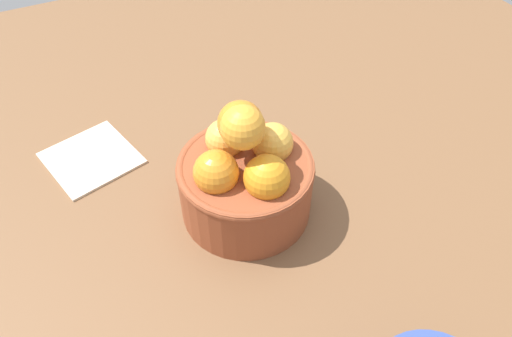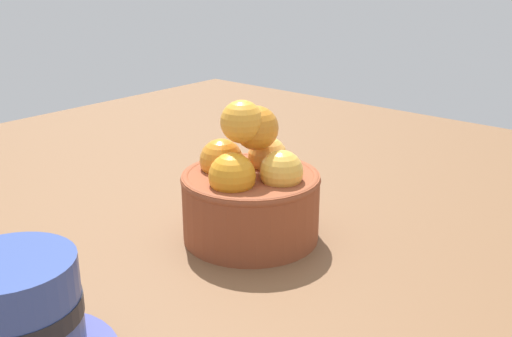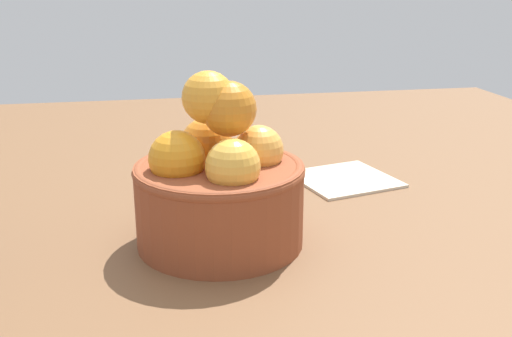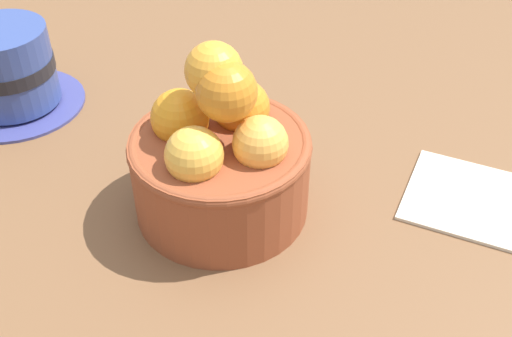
% 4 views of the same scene
% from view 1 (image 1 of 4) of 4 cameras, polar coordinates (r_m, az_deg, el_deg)
% --- Properties ---
extents(ground_plane, '(1.26, 1.19, 0.04)m').
position_cam_1_polar(ground_plane, '(0.56, -1.11, -6.14)').
color(ground_plane, brown).
extents(terracotta_bowl, '(0.14, 0.14, 0.15)m').
position_cam_1_polar(terracotta_bowl, '(0.50, -1.25, -0.91)').
color(terracotta_bowl, brown).
rests_on(terracotta_bowl, ground_plane).
extents(folded_napkin, '(0.12, 0.12, 0.01)m').
position_cam_1_polar(folded_napkin, '(0.62, -18.69, 1.26)').
color(folded_napkin, beige).
rests_on(folded_napkin, ground_plane).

